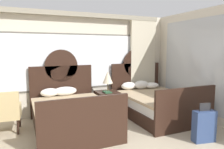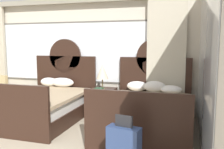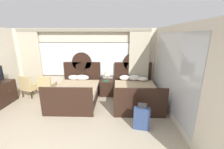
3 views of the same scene
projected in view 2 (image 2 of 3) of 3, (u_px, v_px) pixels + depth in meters
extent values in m
cube|color=beige|center=(72.00, 54.00, 6.20)|extent=(5.98, 0.07, 2.70)
cube|color=#605B52|center=(71.00, 52.00, 6.15)|extent=(4.20, 0.02, 1.48)
cube|color=white|center=(71.00, 52.00, 6.14)|extent=(4.12, 0.02, 1.40)
cube|color=#C1B79E|center=(166.00, 58.00, 5.42)|extent=(0.84, 0.08, 2.60)
cube|color=gray|center=(69.00, 1.00, 5.91)|extent=(5.51, 0.10, 0.12)
cube|color=beige|center=(210.00, 65.00, 3.21)|extent=(0.07, 4.41, 2.70)
cube|color=#B2B7BC|center=(204.00, 63.00, 3.50)|extent=(0.01, 3.09, 2.27)
cube|color=black|center=(43.00, 113.00, 5.25)|extent=(1.50, 2.05, 0.30)
cube|color=white|center=(43.00, 101.00, 5.22)|extent=(1.44, 1.95, 0.22)
cube|color=tan|center=(40.00, 96.00, 5.12)|extent=(1.54, 1.85, 0.06)
cube|color=black|center=(66.00, 82.00, 6.19)|extent=(1.58, 0.06, 1.31)
cylinder|color=black|center=(65.00, 56.00, 6.11)|extent=(0.83, 0.06, 0.83)
cube|color=black|center=(8.00, 112.00, 4.21)|extent=(1.58, 0.06, 0.95)
ellipsoid|color=white|center=(49.00, 82.00, 6.07)|extent=(0.44, 0.27, 0.21)
ellipsoid|color=white|center=(62.00, 82.00, 5.96)|extent=(0.59, 0.26, 0.22)
cube|color=black|center=(147.00, 123.00, 4.62)|extent=(1.50, 2.05, 0.30)
cube|color=white|center=(147.00, 109.00, 4.59)|extent=(1.44, 1.95, 0.22)
cube|color=tan|center=(146.00, 103.00, 4.50)|extent=(1.54, 1.85, 0.06)
cube|color=black|center=(155.00, 87.00, 5.56)|extent=(1.58, 0.06, 1.31)
cylinder|color=black|center=(155.00, 57.00, 5.48)|extent=(0.83, 0.06, 0.83)
cube|color=black|center=(136.00, 124.00, 3.58)|extent=(1.58, 0.06, 0.95)
ellipsoid|color=white|center=(137.00, 86.00, 5.46)|extent=(0.46, 0.28, 0.21)
ellipsoid|color=white|center=(155.00, 87.00, 5.31)|extent=(0.47, 0.28, 0.24)
ellipsoid|color=white|center=(171.00, 89.00, 5.19)|extent=(0.45, 0.34, 0.17)
cube|color=black|center=(102.00, 103.00, 5.54)|extent=(0.56, 0.56, 0.62)
sphere|color=tan|center=(98.00, 99.00, 5.24)|extent=(0.02, 0.02, 0.02)
cylinder|color=brown|center=(102.00, 89.00, 5.48)|extent=(0.14, 0.14, 0.02)
cylinder|color=brown|center=(102.00, 83.00, 5.46)|extent=(0.03, 0.03, 0.21)
cone|color=beige|center=(102.00, 72.00, 5.43)|extent=(0.27, 0.27, 0.32)
cube|color=#285133|center=(99.00, 89.00, 5.40)|extent=(0.18, 0.26, 0.03)
cube|color=tan|center=(6.00, 96.00, 6.00)|extent=(0.59, 0.59, 0.10)
cube|color=tan|center=(14.00, 91.00, 5.89)|extent=(0.10, 0.50, 0.16)
cylinder|color=black|center=(21.00, 103.00, 6.15)|extent=(0.04, 0.04, 0.31)
cylinder|color=black|center=(6.00, 101.00, 6.31)|extent=(0.04, 0.04, 0.31)
cylinder|color=black|center=(7.00, 107.00, 5.73)|extent=(0.04, 0.04, 0.31)
cube|color=#232326|center=(124.00, 121.00, 3.06)|extent=(0.23, 0.06, 0.15)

